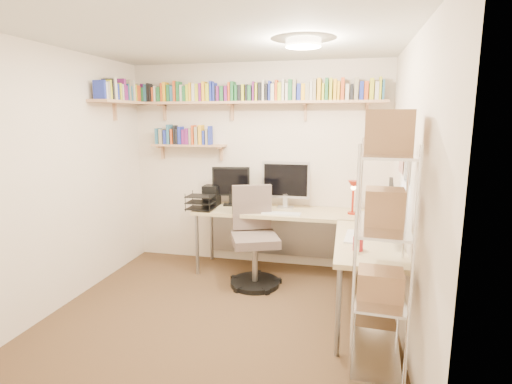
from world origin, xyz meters
TOP-DOWN VIEW (x-y plane):
  - ground at (0.00, 0.00)m, footprint 3.20×3.20m
  - room_shell at (0.00, 0.00)m, footprint 3.24×3.04m
  - wall_shelves at (-0.39, 1.30)m, footprint 3.12×1.09m
  - corner_desk at (0.49, 0.93)m, footprint 2.37×1.96m
  - office_chair at (0.13, 0.81)m, footprint 0.63×0.64m
  - wire_rack at (1.36, -0.55)m, footprint 0.40×0.75m

SIDE VIEW (x-z plane):
  - ground at x=0.00m, z-range 0.00..0.00m
  - office_chair at x=0.13m, z-range -0.09..1.01m
  - corner_desk at x=0.49m, z-range 0.09..1.43m
  - wire_rack at x=1.36m, z-range 0.28..2.18m
  - room_shell at x=0.00m, z-range 0.29..2.81m
  - wall_shelves at x=-0.39m, z-range 1.63..2.43m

